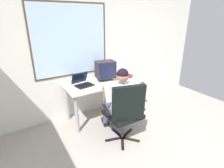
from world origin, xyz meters
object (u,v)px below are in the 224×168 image
(wine_glass, at_px, (124,76))
(book_stack, at_px, (128,76))
(laptop, at_px, (82,82))
(crt_monitor, at_px, (105,70))
(office_chair, at_px, (125,110))
(desk, at_px, (106,87))
(person_seated, at_px, (119,100))

(wine_glass, distance_m, book_stack, 0.24)
(wine_glass, bearing_deg, laptop, 164.51)
(crt_monitor, xyz_separation_m, wine_glass, (0.32, -0.19, -0.13))
(office_chair, height_order, crt_monitor, crt_monitor)
(laptop, xyz_separation_m, wine_glass, (0.80, -0.22, 0.04))
(desk, xyz_separation_m, office_chair, (-0.18, -0.93, -0.04))
(office_chair, height_order, person_seated, person_seated)
(office_chair, relative_size, wine_glass, 7.18)
(desk, xyz_separation_m, book_stack, (0.52, -0.03, 0.14))
(desk, relative_size, person_seated, 1.31)
(person_seated, bearing_deg, book_stack, 44.60)
(desk, distance_m, wine_glass, 0.42)
(crt_monitor, bearing_deg, office_chair, -101.41)
(crt_monitor, bearing_deg, person_seated, -100.69)
(person_seated, distance_m, laptop, 0.82)
(office_chair, distance_m, person_seated, 0.28)
(wine_glass, bearing_deg, desk, 154.01)
(person_seated, xyz_separation_m, laptop, (-0.35, 0.72, 0.16))
(person_seated, bearing_deg, crt_monitor, 79.31)
(desk, xyz_separation_m, crt_monitor, (0.01, 0.03, 0.34))
(laptop, bearing_deg, crt_monitor, -4.02)
(desk, height_order, wine_glass, wine_glass)
(desk, height_order, crt_monitor, crt_monitor)
(laptop, bearing_deg, office_chair, -73.69)
(office_chair, xyz_separation_m, wine_glass, (0.51, 0.77, 0.26))
(laptop, xyz_separation_m, book_stack, (0.99, -0.09, -0.03))
(desk, height_order, person_seated, person_seated)
(office_chair, relative_size, laptop, 2.81)
(wine_glass, height_order, book_stack, wine_glass)
(crt_monitor, xyz_separation_m, book_stack, (0.51, -0.06, -0.20))
(crt_monitor, bearing_deg, desk, -112.90)
(desk, distance_m, book_stack, 0.54)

